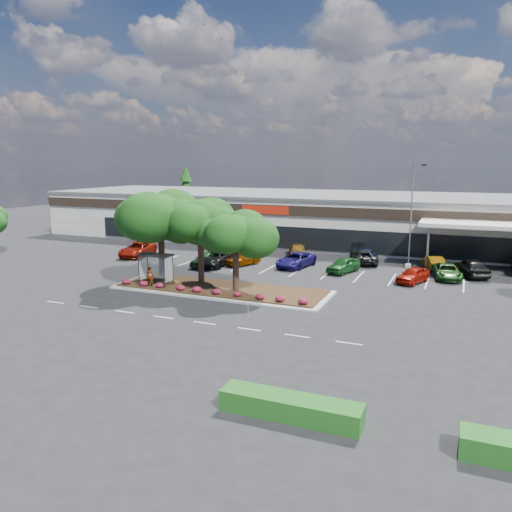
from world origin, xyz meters
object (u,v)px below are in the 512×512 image
at_px(survey_stake, 248,307).
at_px(car_1, 215,258).
at_px(light_pole, 412,222).
at_px(car_0, 137,249).

height_order(survey_stake, car_1, car_1).
xyz_separation_m(light_pole, car_0, (-28.86, -5.29, -3.82)).
bearing_deg(car_0, light_pole, -1.70).
distance_m(car_0, car_1, 10.41).
distance_m(survey_stake, car_0, 25.64).
distance_m(light_pole, car_1, 19.99).
relative_size(light_pole, survey_stake, 10.16).
xyz_separation_m(light_pole, car_1, (-18.51, -6.48, -3.83)).
bearing_deg(survey_stake, car_1, 124.96).
bearing_deg(car_1, car_0, 167.93).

